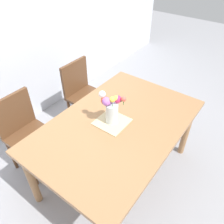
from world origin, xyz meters
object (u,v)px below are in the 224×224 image
Objects in this scene: chair_left at (24,130)px; chair_right at (82,91)px; flower_vase at (111,107)px; dining_table at (118,130)px.

chair_left is 1.00× the size of chair_right.
chair_left and chair_right have the same top height.
chair_left is 1.01m from flower_vase.
dining_table is at bearing 117.04° from chair_left.
flower_vase is (-0.46, -0.81, 0.41)m from chair_right.
flower_vase is at bearing 118.05° from chair_left.
flower_vase reaches higher than chair_right.
chair_left is at bearing 117.04° from dining_table.
chair_right is at bearing -180.00° from chair_left.
chair_left is at bearing 118.05° from flower_vase.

